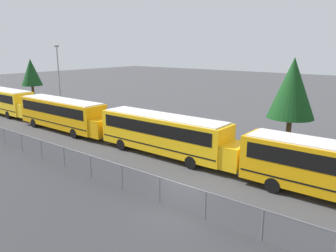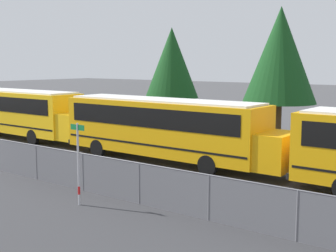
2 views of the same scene
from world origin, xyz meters
The scene contains 8 objects.
ground_plane centered at (0.00, 0.00, 0.00)m, with size 200.00×200.00×0.00m, color #424244.
fence centered at (0.00, 0.00, 0.80)m, with size 93.88×0.07×1.57m.
school_bus_0 centered at (-33.81, 6.79, 1.96)m, with size 13.13×2.57×3.32m.
school_bus_1 centered at (-19.96, 6.38, 1.96)m, with size 13.13×2.57×3.32m.
school_bus_2 centered at (-6.44, 6.63, 1.96)m, with size 13.13×2.57×3.32m.
light_pole centered at (-29.55, 12.52, 4.80)m, with size 0.60×0.24×8.82m.
tree_1 centered at (0.42, 15.50, 5.17)m, with size 4.02×4.02×7.81m.
tree_2 centered at (-44.90, 17.19, 4.35)m, with size 3.54×3.54×6.68m.
Camera 1 is at (9.45, -13.09, 8.60)m, focal length 35.00 mm.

